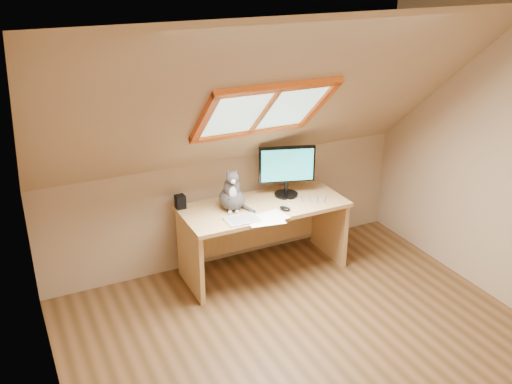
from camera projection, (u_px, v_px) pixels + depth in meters
ground at (328, 366)px, 4.06m from camera, size 3.50×3.50×0.00m
room_shell at (348, 186)px, 3.42m from camera, size 3.52×3.52×2.41m
desk at (260, 223)px, 5.15m from camera, size 1.46×0.64×0.67m
monitor at (287, 168)px, 5.09m from camera, size 0.50×0.21×0.47m
cat at (232, 194)px, 4.87m from camera, size 0.27×0.30×0.40m
desk_speaker at (180, 202)px, 4.92m from camera, size 0.08×0.08×0.12m
graphics_tablet at (242, 220)px, 4.72m from camera, size 0.27×0.20×0.01m
mouse at (285, 208)px, 4.90m from camera, size 0.10×0.12×0.03m
papers at (261, 219)px, 4.74m from camera, size 0.33×0.27×0.00m
cables at (306, 202)px, 5.06m from camera, size 0.51×0.26×0.01m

